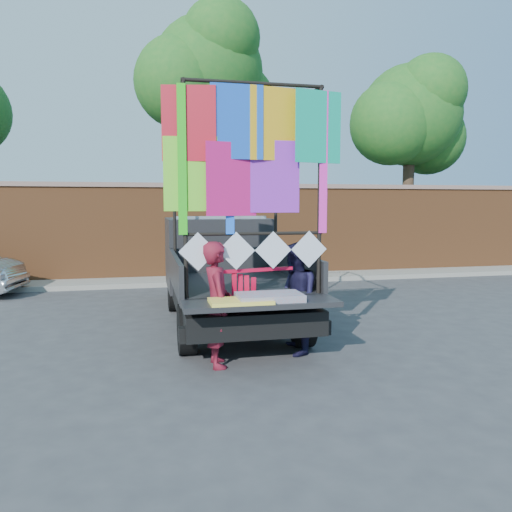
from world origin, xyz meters
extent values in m
plane|color=#38383A|center=(0.00, 0.00, 0.00)|extent=(90.00, 90.00, 0.00)
cube|color=brown|center=(0.00, 7.00, 1.25)|extent=(30.00, 0.35, 2.50)
cube|color=#886A5F|center=(0.00, 7.00, 2.55)|extent=(30.00, 0.45, 0.12)
cube|color=gray|center=(0.00, 6.30, 0.06)|extent=(30.00, 1.20, 0.12)
cylinder|color=#38281C|center=(1.00, 8.20, 2.73)|extent=(0.36, 0.36, 5.46)
sphere|color=#1C621E|center=(1.00, 8.20, 5.85)|extent=(3.20, 3.20, 3.20)
sphere|color=#1C621E|center=(1.90, 8.60, 5.07)|extent=(2.40, 2.40, 2.40)
sphere|color=#1C621E|center=(0.20, 7.90, 5.46)|extent=(2.60, 2.60, 2.60)
sphere|color=#1C621E|center=(1.30, 7.60, 6.63)|extent=(2.20, 2.20, 2.20)
cylinder|color=#38281C|center=(7.50, 8.20, 2.27)|extent=(0.36, 0.36, 4.55)
sphere|color=#1C621E|center=(7.50, 8.20, 4.88)|extent=(3.20, 3.20, 3.20)
sphere|color=#1C621E|center=(8.40, 8.60, 4.23)|extent=(2.40, 2.40, 2.40)
sphere|color=#1C621E|center=(6.70, 7.90, 4.55)|extent=(2.60, 2.60, 2.60)
sphere|color=#1C621E|center=(7.80, 7.60, 5.52)|extent=(2.20, 2.20, 2.20)
cylinder|color=black|center=(-0.35, 2.94, 0.35)|extent=(0.23, 0.70, 0.70)
cylinder|color=black|center=(-0.35, 0.07, 0.35)|extent=(0.23, 0.70, 0.70)
cylinder|color=black|center=(1.31, 2.94, 0.35)|extent=(0.23, 0.70, 0.70)
cylinder|color=black|center=(1.31, 0.07, 0.35)|extent=(0.23, 0.70, 0.70)
cube|color=black|center=(0.48, 1.45, 0.53)|extent=(1.81, 4.46, 0.32)
cube|color=black|center=(0.48, 0.65, 0.83)|extent=(1.91, 2.44, 0.11)
cube|color=black|center=(-0.45, 0.65, 1.06)|extent=(0.06, 2.44, 0.48)
cube|color=black|center=(1.42, 0.65, 1.06)|extent=(0.06, 2.44, 0.48)
cube|color=black|center=(0.48, 1.85, 1.06)|extent=(1.91, 0.06, 0.48)
cube|color=black|center=(0.48, 2.88, 1.12)|extent=(1.91, 1.70, 1.33)
cube|color=#8C9EAD|center=(0.48, 2.41, 1.54)|extent=(1.70, 0.06, 0.58)
cube|color=#8C9EAD|center=(0.48, 3.68, 1.33)|extent=(1.70, 0.11, 0.74)
cube|color=black|center=(0.48, 4.05, 0.85)|extent=(1.86, 0.96, 0.58)
cube|color=black|center=(0.48, -0.83, 0.85)|extent=(1.91, 0.58, 0.06)
cube|color=black|center=(0.48, -0.59, 0.45)|extent=(1.96, 0.16, 0.19)
cylinder|color=black|center=(-0.39, -0.46, 2.21)|extent=(0.05, 0.05, 2.66)
cylinder|color=black|center=(-0.39, 1.77, 2.21)|extent=(0.05, 0.05, 2.66)
cylinder|color=black|center=(1.35, -0.46, 2.21)|extent=(0.05, 0.05, 2.66)
cylinder|color=black|center=(1.35, 1.77, 2.21)|extent=(0.05, 0.05, 2.66)
cylinder|color=black|center=(0.48, -0.46, 3.54)|extent=(1.81, 0.05, 0.05)
cylinder|color=black|center=(0.48, 1.77, 3.54)|extent=(1.81, 0.05, 0.05)
cylinder|color=black|center=(-0.39, 0.65, 3.54)|extent=(0.05, 2.28, 0.05)
cylinder|color=black|center=(1.35, 0.65, 3.54)|extent=(0.05, 2.28, 0.05)
cylinder|color=black|center=(0.48, -0.46, 1.68)|extent=(1.81, 0.04, 0.04)
cube|color=red|center=(-0.32, -0.48, 3.06)|extent=(0.66, 0.02, 0.90)
cube|color=blue|center=(0.22, -0.53, 3.06)|extent=(0.66, 0.02, 0.90)
cube|color=gold|center=(0.75, -0.48, 3.06)|extent=(0.66, 0.02, 0.90)
cube|color=#0CAA82|center=(1.28, -0.53, 3.06)|extent=(0.66, 0.02, 0.90)
cube|color=#68DC26|center=(-0.32, -0.48, 2.37)|extent=(0.66, 0.02, 0.90)
cube|color=#CD166B|center=(0.22, -0.53, 2.37)|extent=(0.66, 0.02, 0.90)
cube|color=purple|center=(0.75, -0.48, 2.37)|extent=(0.66, 0.02, 0.90)
cube|color=#28CD19|center=(-0.42, -0.50, 2.58)|extent=(0.11, 0.01, 1.81)
cube|color=#FF2ABD|center=(1.38, -0.50, 2.58)|extent=(0.11, 0.01, 1.81)
cube|color=#1C63FE|center=(0.16, -0.50, 2.58)|extent=(0.11, 0.01, 1.81)
cube|color=silver|center=(-0.24, -0.49, 1.47)|extent=(0.48, 0.01, 0.48)
cube|color=silver|center=(0.24, -0.49, 1.47)|extent=(0.48, 0.01, 0.48)
cube|color=silver|center=(0.72, -0.49, 1.47)|extent=(0.48, 0.01, 0.48)
cube|color=silver|center=(1.20, -0.49, 1.47)|extent=(0.48, 0.01, 0.48)
cube|color=#F13F35|center=(0.59, -0.83, 0.92)|extent=(0.80, 0.48, 0.08)
cube|color=#FFE750|center=(0.22, -0.91, 0.90)|extent=(0.74, 0.42, 0.04)
imported|color=maroon|center=(-0.01, -0.50, 0.79)|extent=(0.40, 0.59, 1.59)
imported|color=black|center=(1.10, -0.22, 0.77)|extent=(0.69, 0.83, 1.54)
cube|color=red|center=(0.55, -0.36, 1.20)|extent=(0.99, 0.23, 0.04)
cube|color=red|center=(0.23, -0.38, 0.88)|extent=(0.06, 0.02, 0.58)
cube|color=red|center=(0.31, -0.38, 0.86)|extent=(0.06, 0.02, 0.58)
cube|color=red|center=(0.40, -0.38, 0.84)|extent=(0.06, 0.02, 0.58)
cube|color=red|center=(0.48, -0.38, 0.82)|extent=(0.06, 0.02, 0.58)
camera|label=1|loc=(-0.88, -6.65, 2.06)|focal=35.00mm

